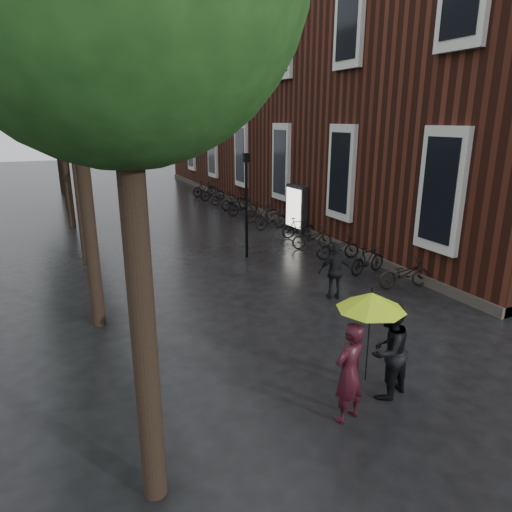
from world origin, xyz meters
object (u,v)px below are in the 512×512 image
ad_lightbox (296,209)px  lamp_post (246,196)px  person_burgundy (349,372)px  person_black (388,350)px  pedestrian_walking (335,272)px  parked_bicycles (265,215)px

ad_lightbox → lamp_post: size_ratio=0.56×
person_burgundy → person_black: (1.08, 0.31, 0.02)m
pedestrian_walking → ad_lightbox: (3.01, 7.68, 0.25)m
person_black → pedestrian_walking: 4.82m
person_black → lamp_post: size_ratio=0.48×
ad_lightbox → person_burgundy: bearing=-118.1°
person_black → pedestrian_walking: bearing=-130.7°
person_black → ad_lightbox: 13.06m
pedestrian_walking → parked_bicycles: (2.32, 9.53, -0.34)m
parked_bicycles → lamp_post: (-3.01, -4.71, 1.85)m
person_black → lamp_post: 9.45m
person_black → pedestrian_walking: (1.85, 4.45, -0.11)m
parked_bicycles → pedestrian_walking: bearing=-103.7°
parked_bicycles → ad_lightbox: 2.06m
person_burgundy → person_black: 1.12m
pedestrian_walking → person_burgundy: bearing=80.3°
lamp_post → ad_lightbox: bearing=37.8°
parked_bicycles → lamp_post: 5.89m
person_black → ad_lightbox: ad_lightbox is taller
person_burgundy → ad_lightbox: bearing=-130.8°
person_black → person_burgundy: bearing=-2.3°
ad_lightbox → person_black: bearing=-114.4°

